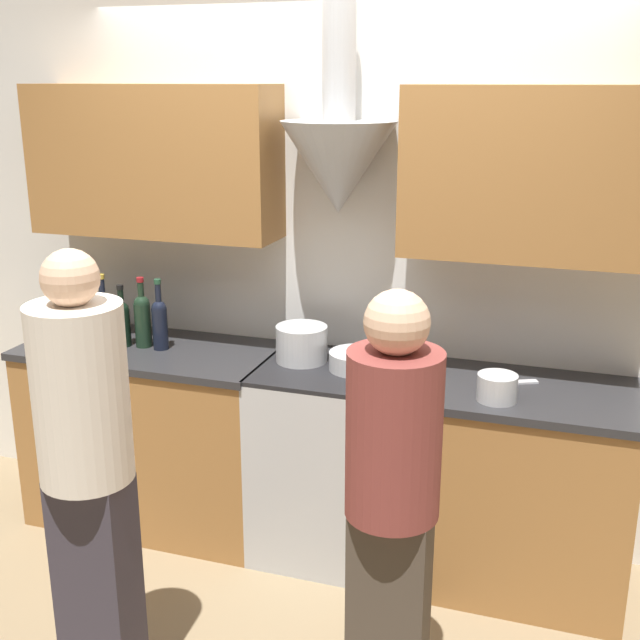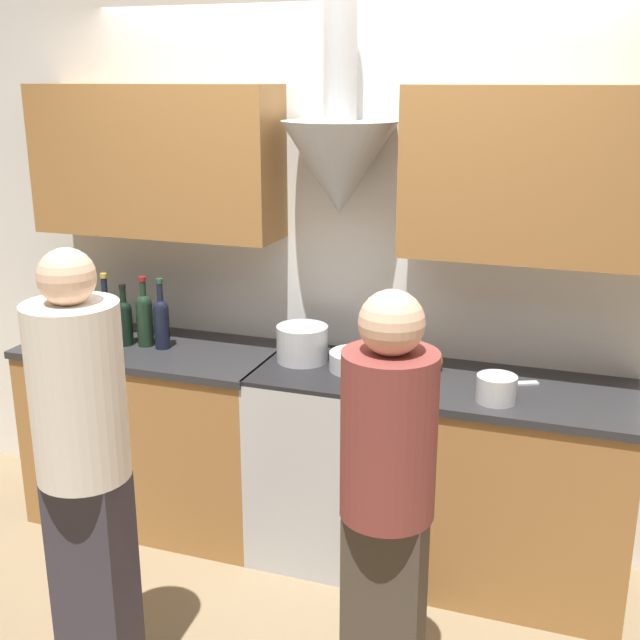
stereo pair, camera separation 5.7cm
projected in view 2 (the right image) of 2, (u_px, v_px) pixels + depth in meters
ground_plane at (302, 586)px, 3.57m from camera, size 12.00×12.00×0.00m
wall_back at (341, 238)px, 3.72m from camera, size 8.40×0.51×2.60m
counter_left at (157, 432)px, 4.04m from camera, size 1.24×0.62×0.92m
counter_right at (505, 487)px, 3.50m from camera, size 1.06×0.62×0.92m
stove_range at (327, 458)px, 3.76m from camera, size 0.61×0.60×0.92m
wine_bottle_0 at (56, 312)px, 4.03m from camera, size 0.07×0.07×0.32m
wine_bottle_1 at (72, 310)px, 4.01m from camera, size 0.07×0.07×0.35m
wine_bottle_2 at (88, 315)px, 3.97m from camera, size 0.08×0.08×0.33m
wine_bottle_3 at (107, 315)px, 3.93m from camera, size 0.08×0.08×0.35m
wine_bottle_4 at (125, 320)px, 3.89m from camera, size 0.08×0.08×0.31m
wine_bottle_5 at (145, 317)px, 3.88m from camera, size 0.08×0.08×0.34m
wine_bottle_6 at (162, 321)px, 3.84m from camera, size 0.07×0.07×0.35m
stock_pot at (302, 343)px, 3.68m from camera, size 0.24×0.24×0.17m
mixing_bowl at (357, 361)px, 3.58m from camera, size 0.25×0.25×0.08m
orange_fruit at (433, 361)px, 3.56m from camera, size 0.09×0.09×0.09m
saucepan at (496, 389)px, 3.22m from camera, size 0.16×0.16×0.11m
chefs_knife at (514, 383)px, 3.41m from camera, size 0.20×0.11×0.01m
person_foreground_left at (84, 463)px, 2.71m from camera, size 0.31×0.31×1.67m
person_foreground_right at (387, 495)px, 2.61m from camera, size 0.31×0.31×1.56m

